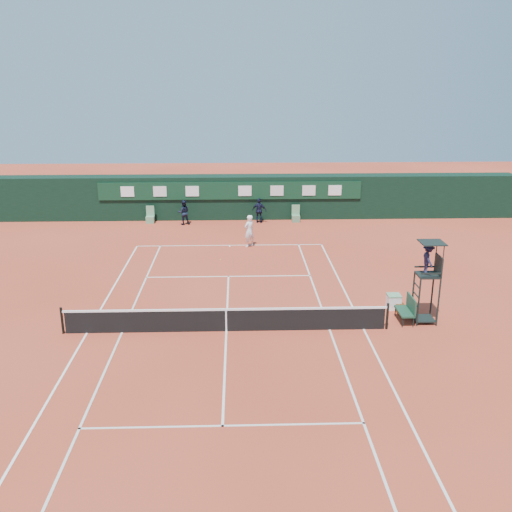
{
  "coord_description": "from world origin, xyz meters",
  "views": [
    {
      "loc": [
        0.5,
        -20.64,
        9.72
      ],
      "look_at": [
        1.37,
        6.0,
        1.2
      ],
      "focal_mm": 40.0,
      "sensor_mm": 36.0,
      "label": 1
    }
  ],
  "objects_px": {
    "tennis_net": "(226,319)",
    "player": "(249,231)",
    "umpire_chair": "(428,265)",
    "cooler": "(394,301)",
    "player_bench": "(407,308)"
  },
  "relations": [
    {
      "from": "player_bench",
      "to": "player",
      "type": "height_order",
      "value": "player"
    },
    {
      "from": "tennis_net",
      "to": "umpire_chair",
      "type": "xyz_separation_m",
      "value": [
        8.09,
        0.64,
        1.95
      ]
    },
    {
      "from": "tennis_net",
      "to": "player",
      "type": "height_order",
      "value": "player"
    },
    {
      "from": "umpire_chair",
      "to": "cooler",
      "type": "height_order",
      "value": "umpire_chair"
    },
    {
      "from": "player_bench",
      "to": "umpire_chair",
      "type": "bearing_deg",
      "value": -2.63
    },
    {
      "from": "umpire_chair",
      "to": "player",
      "type": "relative_size",
      "value": 1.79
    },
    {
      "from": "cooler",
      "to": "player",
      "type": "relative_size",
      "value": 0.34
    },
    {
      "from": "umpire_chair",
      "to": "player_bench",
      "type": "bearing_deg",
      "value": 177.37
    },
    {
      "from": "cooler",
      "to": "player",
      "type": "bearing_deg",
      "value": 122.44
    },
    {
      "from": "player",
      "to": "player_bench",
      "type": "bearing_deg",
      "value": 79.33
    },
    {
      "from": "umpire_chair",
      "to": "tennis_net",
      "type": "bearing_deg",
      "value": -175.46
    },
    {
      "from": "umpire_chair",
      "to": "player_bench",
      "type": "height_order",
      "value": "umpire_chair"
    },
    {
      "from": "tennis_net",
      "to": "player",
      "type": "bearing_deg",
      "value": 84.3
    },
    {
      "from": "tennis_net",
      "to": "player",
      "type": "distance_m",
      "value": 11.67
    },
    {
      "from": "tennis_net",
      "to": "cooler",
      "type": "relative_size",
      "value": 20.0
    }
  ]
}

